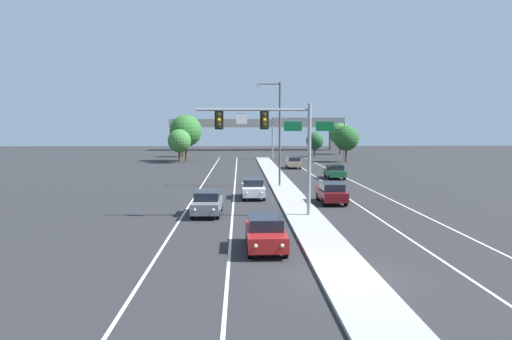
# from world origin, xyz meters

# --- Properties ---
(ground_plane) EXTENTS (260.00, 260.00, 0.00)m
(ground_plane) POSITION_xyz_m (0.00, 0.00, 0.00)
(ground_plane) COLOR #28282B
(median_island) EXTENTS (2.40, 110.00, 0.15)m
(median_island) POSITION_xyz_m (0.00, 18.00, 0.07)
(median_island) COLOR #9E9B93
(median_island) RESTS_ON ground
(lane_stripe_oncoming_center) EXTENTS (0.14, 100.00, 0.01)m
(lane_stripe_oncoming_center) POSITION_xyz_m (-4.70, 25.00, 0.00)
(lane_stripe_oncoming_center) COLOR silver
(lane_stripe_oncoming_center) RESTS_ON ground
(lane_stripe_receding_center) EXTENTS (0.14, 100.00, 0.01)m
(lane_stripe_receding_center) POSITION_xyz_m (4.70, 25.00, 0.00)
(lane_stripe_receding_center) COLOR silver
(lane_stripe_receding_center) RESTS_ON ground
(edge_stripe_left) EXTENTS (0.14, 100.00, 0.01)m
(edge_stripe_left) POSITION_xyz_m (-8.00, 25.00, 0.00)
(edge_stripe_left) COLOR silver
(edge_stripe_left) RESTS_ON ground
(edge_stripe_right) EXTENTS (0.14, 100.00, 0.01)m
(edge_stripe_right) POSITION_xyz_m (8.00, 25.00, 0.00)
(edge_stripe_right) COLOR silver
(edge_stripe_right) RESTS_ON ground
(overhead_signal_mast) EXTENTS (7.38, 0.44, 7.20)m
(overhead_signal_mast) POSITION_xyz_m (-2.07, 12.77, 5.34)
(overhead_signal_mast) COLOR gray
(overhead_signal_mast) RESTS_ON median_island
(street_lamp_median) EXTENTS (2.58, 0.28, 10.00)m
(street_lamp_median) POSITION_xyz_m (-0.53, 29.01, 5.79)
(street_lamp_median) COLOR #4C4C51
(street_lamp_median) RESTS_ON median_island
(car_oncoming_red) EXTENTS (1.88, 4.49, 1.58)m
(car_oncoming_red) POSITION_xyz_m (-2.99, 4.30, 0.82)
(car_oncoming_red) COLOR maroon
(car_oncoming_red) RESTS_ON ground
(car_oncoming_grey) EXTENTS (1.92, 4.51, 1.58)m
(car_oncoming_grey) POSITION_xyz_m (-6.38, 13.74, 0.82)
(car_oncoming_grey) COLOR slate
(car_oncoming_grey) RESTS_ON ground
(car_oncoming_white) EXTENTS (1.87, 4.49, 1.58)m
(car_oncoming_white) POSITION_xyz_m (-3.11, 21.47, 0.82)
(car_oncoming_white) COLOR silver
(car_oncoming_white) RESTS_ON ground
(car_receding_darkred) EXTENTS (1.83, 4.47, 1.58)m
(car_receding_darkred) POSITION_xyz_m (2.83, 18.49, 0.82)
(car_receding_darkred) COLOR #5B0F14
(car_receding_darkred) RESTS_ON ground
(car_receding_green) EXTENTS (1.84, 4.48, 1.58)m
(car_receding_green) POSITION_xyz_m (6.55, 36.46, 0.82)
(car_receding_green) COLOR #195633
(car_receding_green) RESTS_ON ground
(car_receding_tan) EXTENTS (1.84, 4.48, 1.58)m
(car_receding_tan) POSITION_xyz_m (3.36, 50.41, 0.82)
(car_receding_tan) COLOR tan
(car_receding_tan) RESTS_ON ground
(highway_sign_gantry) EXTENTS (13.28, 0.42, 7.50)m
(highway_sign_gantry) POSITION_xyz_m (8.20, 69.87, 6.16)
(highway_sign_gantry) COLOR gray
(highway_sign_gantry) RESTS_ON ground
(overpass_bridge) EXTENTS (42.40, 6.40, 7.65)m
(overpass_bridge) POSITION_xyz_m (0.00, 104.22, 5.78)
(overpass_bridge) COLOR gray
(overpass_bridge) RESTS_ON ground
(tree_far_left_a) EXTENTS (3.76, 3.76, 5.45)m
(tree_far_left_a) POSITION_xyz_m (-13.90, 61.21, 3.55)
(tree_far_left_a) COLOR #4C3823
(tree_far_left_a) RESTS_ON ground
(tree_far_right_a) EXTENTS (3.32, 3.32, 4.80)m
(tree_far_right_a) POSITION_xyz_m (10.27, 76.12, 3.13)
(tree_far_right_a) COLOR #4C3823
(tree_far_right_a) RESTS_ON ground
(tree_far_left_c) EXTENTS (5.43, 5.43, 7.85)m
(tree_far_left_c) POSITION_xyz_m (-13.31, 65.41, 5.13)
(tree_far_left_c) COLOR #4C3823
(tree_far_left_c) RESTS_ON ground
(tree_far_left_b) EXTENTS (3.82, 3.82, 5.52)m
(tree_far_left_b) POSITION_xyz_m (-15.23, 77.33, 3.60)
(tree_far_left_b) COLOR #4C3823
(tree_far_left_b) RESTS_ON ground
(tree_far_right_b) EXTENTS (4.18, 4.18, 6.04)m
(tree_far_right_b) POSITION_xyz_m (13.39, 62.36, 3.94)
(tree_far_right_b) COLOR #4C3823
(tree_far_right_b) RESTS_ON ground
(tree_far_right_c) EXTENTS (4.56, 4.56, 6.60)m
(tree_far_right_c) POSITION_xyz_m (17.01, 85.00, 4.31)
(tree_far_right_c) COLOR #4C3823
(tree_far_right_c) RESTS_ON ground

